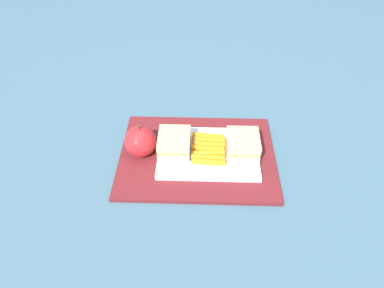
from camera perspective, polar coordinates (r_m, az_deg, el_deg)
The scene contains 7 objects.
ground_plane at distance 0.85m, azimuth 0.84°, elevation -2.12°, with size 2.40×2.40×0.00m, color #42667A.
lunchbag_mat at distance 0.85m, azimuth 0.84°, elevation -1.87°, with size 0.36×0.28×0.01m, color maroon.
food_tray at distance 0.84m, azimuth 2.55°, elevation -1.37°, with size 0.23×0.17×0.01m, color white.
sandwich_half_left at distance 0.83m, azimuth 8.00°, elevation -0.06°, with size 0.07×0.08×0.04m.
sandwich_half_right at distance 0.83m, azimuth -2.81°, elevation 0.16°, with size 0.07×0.08×0.04m.
carrot_sticks_bundle at distance 0.83m, azimuth 2.57°, elevation -0.71°, with size 0.08×0.10×0.02m.
apple at distance 0.84m, azimuth -8.09°, elevation 0.54°, with size 0.07×0.07×0.08m.
Camera 1 is at (-0.01, 0.61, 0.59)m, focal length 33.92 mm.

